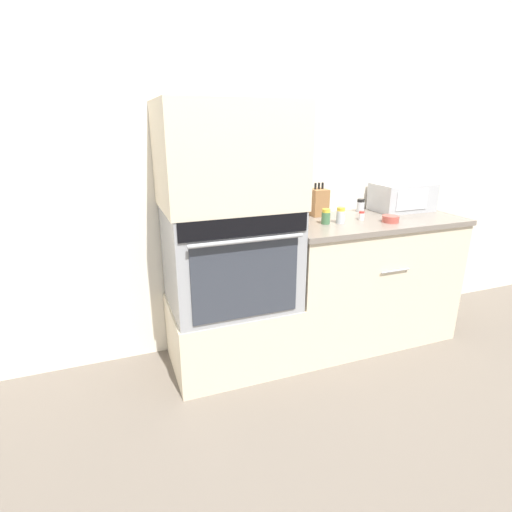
{
  "coord_description": "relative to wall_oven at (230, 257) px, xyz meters",
  "views": [
    {
      "loc": [
        -1.08,
        -1.97,
        1.56
      ],
      "look_at": [
        -0.26,
        0.21,
        0.78
      ],
      "focal_mm": 28.0,
      "sensor_mm": 36.0,
      "label": 1
    }
  ],
  "objects": [
    {
      "name": "wall_oven",
      "position": [
        0.0,
        0.0,
        0.0
      ],
      "size": [
        0.77,
        0.64,
        0.63
      ],
      "color": "#9EA0A5",
      "rests_on": "oven_cabinet_base"
    },
    {
      "name": "condiment_jar_far",
      "position": [
        0.65,
        -0.03,
        0.21
      ],
      "size": [
        0.06,
        0.06,
        0.1
      ],
      "color": "#427047",
      "rests_on": "counter_unit"
    },
    {
      "name": "knife_block",
      "position": [
        0.73,
        0.22,
        0.26
      ],
      "size": [
        0.11,
        0.13,
        0.23
      ],
      "color": "olive",
      "rests_on": "counter_unit"
    },
    {
      "name": "oven_cabinet_upper",
      "position": [
        -0.0,
        0.0,
        0.62
      ],
      "size": [
        0.79,
        0.6,
        0.6
      ],
      "color": "beige",
      "rests_on": "wall_oven"
    },
    {
      "name": "condiment_jar_near",
      "position": [
        0.76,
        -0.04,
        0.21
      ],
      "size": [
        0.06,
        0.06,
        0.11
      ],
      "color": "silver",
      "rests_on": "counter_unit"
    },
    {
      "name": "microwave",
      "position": [
        1.41,
        0.15,
        0.26
      ],
      "size": [
        0.44,
        0.28,
        0.2
      ],
      "color": "#B2B5BA",
      "rests_on": "counter_unit"
    },
    {
      "name": "counter_unit",
      "position": [
        1.03,
        0.0,
        -0.3
      ],
      "size": [
        1.29,
        0.63,
        0.92
      ],
      "color": "beige",
      "rests_on": "ground_plane"
    },
    {
      "name": "oven_cabinet_base",
      "position": [
        -0.0,
        0.0,
        -0.54
      ],
      "size": [
        0.79,
        0.6,
        0.44
      ],
      "color": "beige",
      "rests_on": "ground_plane"
    },
    {
      "name": "ground_plane",
      "position": [
        0.4,
        -0.3,
        -0.76
      ],
      "size": [
        12.0,
        12.0,
        0.0
      ],
      "primitive_type": "plane",
      "color": "#6B6056"
    },
    {
      "name": "wall_back",
      "position": [
        0.4,
        0.33,
        0.49
      ],
      "size": [
        8.0,
        0.05,
        2.5
      ],
      "color": "silver",
      "rests_on": "ground_plane"
    },
    {
      "name": "bowl",
      "position": [
        1.09,
        -0.14,
        0.18
      ],
      "size": [
        0.11,
        0.11,
        0.04
      ],
      "color": "#B24C42",
      "rests_on": "counter_unit"
    },
    {
      "name": "condiment_jar_mid",
      "position": [
        1.09,
        0.21,
        0.21
      ],
      "size": [
        0.06,
        0.06,
        0.1
      ],
      "color": "silver",
      "rests_on": "counter_unit"
    },
    {
      "name": "condiment_jar_back",
      "position": [
        0.94,
        -0.01,
        0.19
      ],
      "size": [
        0.04,
        0.04,
        0.06
      ],
      "color": "silver",
      "rests_on": "counter_unit"
    }
  ]
}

